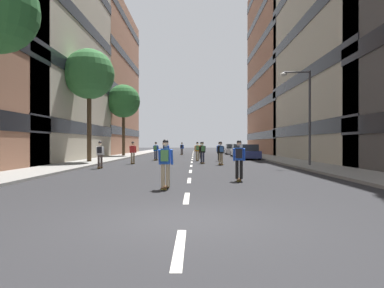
{
  "coord_description": "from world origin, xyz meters",
  "views": [
    {
      "loc": [
        0.24,
        -7.52,
        1.63
      ],
      "look_at": [
        0.0,
        24.98,
        1.57
      ],
      "focal_mm": 33.06,
      "sensor_mm": 36.0,
      "label": 1
    }
  ],
  "objects": [
    {
      "name": "skater_2",
      "position": [
        -4.65,
        20.34,
        0.98
      ],
      "size": [
        0.53,
        0.9,
        1.78
      ],
      "color": "brown",
      "rests_on": "ground_plane"
    },
    {
      "name": "parked_car_mid",
      "position": [
        5.73,
        28.14,
        0.7
      ],
      "size": [
        1.82,
        4.4,
        1.52
      ],
      "color": "navy",
      "rests_on": "ground_plane"
    },
    {
      "name": "skater_0",
      "position": [
        -3.47,
        26.1,
        1.02
      ],
      "size": [
        0.57,
        0.92,
        1.78
      ],
      "color": "brown",
      "rests_on": "ground_plane"
    },
    {
      "name": "skater_9",
      "position": [
        -0.81,
        5.05,
        1.02
      ],
      "size": [
        0.55,
        0.91,
        1.78
      ],
      "color": "brown",
      "rests_on": "ground_plane"
    },
    {
      "name": "sidewalk_right",
      "position": [
        8.49,
        35.1,
        0.07
      ],
      "size": [
        3.12,
        85.81,
        0.14
      ],
      "primitive_type": "cube",
      "color": "gray",
      "rests_on": "ground_plane"
    },
    {
      "name": "street_tree_mid",
      "position": [
        -8.49,
        35.72,
        6.77
      ],
      "size": [
        4.05,
        4.05,
        8.7
      ],
      "color": "#4C3823",
      "rests_on": "sidewalk_left"
    },
    {
      "name": "street_tree_near",
      "position": [
        -8.49,
        21.62,
        7.32
      ],
      "size": [
        4.13,
        4.13,
        9.3
      ],
      "color": "#4C3823",
      "rests_on": "sidewalk_left"
    },
    {
      "name": "streetlamp_right",
      "position": [
        7.81,
        16.85,
        4.14
      ],
      "size": [
        2.13,
        0.3,
        6.5
      ],
      "color": "#3F3F44",
      "rests_on": "sidewalk_right"
    },
    {
      "name": "skater_8",
      "position": [
        2.21,
        18.93,
        1.02
      ],
      "size": [
        0.57,
        0.92,
        1.78
      ],
      "color": "brown",
      "rests_on": "ground_plane"
    },
    {
      "name": "skater_11",
      "position": [
        -5.89,
        15.26,
        1.02
      ],
      "size": [
        0.54,
        0.9,
        1.78
      ],
      "color": "brown",
      "rests_on": "ground_plane"
    },
    {
      "name": "skater_5",
      "position": [
        -2.54,
        27.54,
        1.02
      ],
      "size": [
        0.57,
        0.92,
        1.78
      ],
      "color": "brown",
      "rests_on": "ground_plane"
    },
    {
      "name": "building_left_far",
      "position": [
        -18.32,
        46.53,
        11.27
      ],
      "size": [
        16.66,
        21.84,
        22.35
      ],
      "color": "#9E6B51",
      "rests_on": "ground_plane"
    },
    {
      "name": "building_right_far",
      "position": [
        18.32,
        46.53,
        14.01
      ],
      "size": [
        16.66,
        23.02,
        27.83
      ],
      "color": "#9E6B51",
      "rests_on": "ground_plane"
    },
    {
      "name": "skater_3",
      "position": [
        0.88,
        20.93,
        1.02
      ],
      "size": [
        0.57,
        0.92,
        1.78
      ],
      "color": "brown",
      "rests_on": "ground_plane"
    },
    {
      "name": "skater_10",
      "position": [
        2.53,
        24.96,
        0.98
      ],
      "size": [
        0.54,
        0.91,
        1.78
      ],
      "color": "brown",
      "rests_on": "ground_plane"
    },
    {
      "name": "skater_6",
      "position": [
        -2.88,
        30.21,
        1.02
      ],
      "size": [
        0.54,
        0.91,
        1.78
      ],
      "color": "brown",
      "rests_on": "ground_plane"
    },
    {
      "name": "skater_7",
      "position": [
        0.93,
        30.9,
        1.02
      ],
      "size": [
        0.54,
        0.91,
        1.78
      ],
      "color": "brown",
      "rests_on": "ground_plane"
    },
    {
      "name": "skater_4",
      "position": [
        -1.57,
        42.64,
        1.02
      ],
      "size": [
        0.57,
        0.92,
        1.78
      ],
      "color": "brown",
      "rests_on": "ground_plane"
    },
    {
      "name": "skater_12",
      "position": [
        0.5,
        25.3,
        1.02
      ],
      "size": [
        0.54,
        0.9,
        1.78
      ],
      "color": "brown",
      "rests_on": "ground_plane"
    },
    {
      "name": "skater_1",
      "position": [
        2.16,
        7.77,
        1.02
      ],
      "size": [
        0.56,
        0.92,
        1.78
      ],
      "color": "brown",
      "rests_on": "ground_plane"
    },
    {
      "name": "parked_car_far",
      "position": [
        5.73,
        44.62,
        0.7
      ],
      "size": [
        1.82,
        4.4,
        1.52
      ],
      "color": "silver",
      "rests_on": "ground_plane"
    },
    {
      "name": "ground_plane",
      "position": [
        0.0,
        31.2,
        0.0
      ],
      "size": [
        187.22,
        187.22,
        0.0
      ],
      "primitive_type": "plane",
      "color": "#28282B"
    },
    {
      "name": "parked_car_near",
      "position": [
        5.73,
        35.84,
        0.7
      ],
      "size": [
        1.82,
        4.4,
        1.52
      ],
      "color": "silver",
      "rests_on": "ground_plane"
    },
    {
      "name": "sidewalk_left",
      "position": [
        -8.49,
        35.1,
        0.07
      ],
      "size": [
        3.12,
        85.81,
        0.14
      ],
      "primitive_type": "cube",
      "color": "gray",
      "rests_on": "ground_plane"
    },
    {
      "name": "lane_markings",
      "position": [
        0.0,
        33.0,
        0.0
      ],
      "size": [
        0.16,
        72.2,
        0.01
      ],
      "color": "silver",
      "rests_on": "ground_plane"
    }
  ]
}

